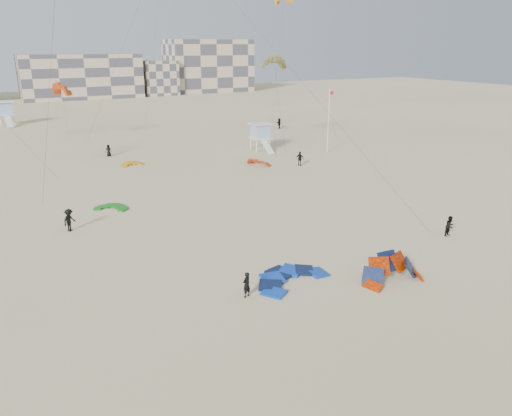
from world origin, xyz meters
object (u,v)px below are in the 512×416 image
kite_ground_blue (291,281)px  kite_ground_orange (392,281)px  lifeguard_tower_near (260,137)px  kitesurfer_main (246,285)px

kite_ground_blue → kite_ground_orange: size_ratio=1.13×
kite_ground_blue → lifeguard_tower_near: bearing=48.7°
kite_ground_blue → kitesurfer_main: bearing=173.5°
kitesurfer_main → lifeguard_tower_near: size_ratio=0.30×
lifeguard_tower_near → kite_ground_blue: bearing=-112.1°
lifeguard_tower_near → kitesurfer_main: bearing=-115.9°
kite_ground_orange → lifeguard_tower_near: size_ratio=0.83×
kite_ground_blue → kitesurfer_main: size_ratio=3.11×
kite_ground_blue → kite_ground_orange: (5.73, -3.10, 0.00)m
kitesurfer_main → lifeguard_tower_near: bearing=-140.9°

